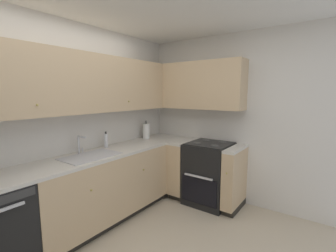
# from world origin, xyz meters

# --- Properties ---
(wall_back) EXTENTS (4.04, 0.05, 2.52)m
(wall_back) POSITION_xyz_m (0.00, 1.43, 1.26)
(wall_back) COLOR silver
(wall_back) RESTS_ON ground_plane
(wall_right) EXTENTS (0.05, 2.91, 2.52)m
(wall_right) POSITION_xyz_m (2.00, 0.00, 1.26)
(wall_right) COLOR silver
(wall_right) RESTS_ON ground_plane
(lower_cabinets_back) EXTENTS (1.90, 0.62, 0.88)m
(lower_cabinets_back) POSITION_xyz_m (0.42, 1.11, 0.44)
(lower_cabinets_back) COLOR tan
(lower_cabinets_back) RESTS_ON ground_plane
(countertop_back) EXTENTS (3.10, 0.60, 0.03)m
(countertop_back) POSITION_xyz_m (0.42, 1.11, 0.89)
(countertop_back) COLOR beige
(countertop_back) RESTS_ON lower_cabinets_back
(lower_cabinets_right) EXTENTS (0.62, 1.06, 0.88)m
(lower_cabinets_right) POSITION_xyz_m (1.67, 0.35, 0.44)
(lower_cabinets_right) COLOR tan
(lower_cabinets_right) RESTS_ON ground_plane
(countertop_right) EXTENTS (0.60, 1.06, 0.03)m
(countertop_right) POSITION_xyz_m (1.67, 0.35, 0.89)
(countertop_right) COLOR beige
(countertop_right) RESTS_ON lower_cabinets_right
(oven_range) EXTENTS (0.68, 0.62, 1.06)m
(oven_range) POSITION_xyz_m (1.69, 0.23, 0.46)
(oven_range) COLOR black
(oven_range) RESTS_ON ground_plane
(upper_cabinets_back) EXTENTS (2.78, 0.34, 0.71)m
(upper_cabinets_back) POSITION_xyz_m (0.26, 1.25, 1.77)
(upper_cabinets_back) COLOR tan
(upper_cabinets_right) EXTENTS (0.32, 1.61, 0.71)m
(upper_cabinets_right) POSITION_xyz_m (1.81, 0.60, 1.77)
(upper_cabinets_right) COLOR tan
(sink) EXTENTS (0.66, 0.40, 0.10)m
(sink) POSITION_xyz_m (0.22, 1.08, 0.87)
(sink) COLOR #B7B7BC
(sink) RESTS_ON countertop_back
(faucet) EXTENTS (0.07, 0.16, 0.23)m
(faucet) POSITION_xyz_m (0.22, 1.29, 1.05)
(faucet) COLOR silver
(faucet) RESTS_ON countertop_back
(soap_bottle) EXTENTS (0.05, 0.05, 0.22)m
(soap_bottle) POSITION_xyz_m (0.62, 1.29, 1.01)
(soap_bottle) COLOR silver
(soap_bottle) RESTS_ON countertop_back
(paper_towel_roll) EXTENTS (0.11, 0.11, 0.31)m
(paper_towel_roll) POSITION_xyz_m (1.44, 1.27, 1.04)
(paper_towel_roll) COLOR white
(paper_towel_roll) RESTS_ON countertop_back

